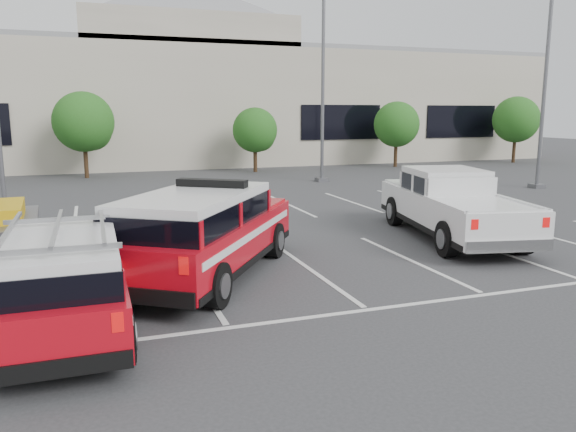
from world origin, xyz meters
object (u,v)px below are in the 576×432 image
tree_mid_right (256,132)px  tree_far_right (517,121)px  convention_building (156,98)px  tree_mid_left (85,124)px  white_pickup (451,211)px  tree_right (397,126)px  ladder_suv (63,289)px  light_pole_right (545,80)px  light_pole_mid (323,83)px  fire_chief_suv (204,239)px

tree_mid_right → tree_far_right: tree_far_right is taller
convention_building → tree_mid_right: bearing=-63.4°
tree_mid_left → white_pickup: tree_mid_left is taller
convention_building → tree_mid_left: 11.19m
tree_right → tree_mid_left: bearing=180.0°
tree_far_right → ladder_suv: 38.96m
convention_building → light_pole_right: bearing=-54.1°
light_pole_mid → fire_chief_suv: (-9.46, -15.66, -4.30)m
ladder_suv → convention_building: bearing=81.0°
light_pole_right → white_pickup: size_ratio=1.49×
white_pickup → tree_far_right: bearing=56.9°
fire_chief_suv → ladder_suv: (-2.87, -2.52, -0.11)m
light_pole_mid → light_pole_right: bearing=-33.7°
fire_chief_suv → white_pickup: size_ratio=0.92×
tree_mid_left → tree_mid_right: 10.01m
convention_building → ladder_suv: convention_building is taller
tree_mid_left → light_pole_right: size_ratio=0.47×
light_pole_mid → white_pickup: 14.82m
convention_building → tree_right: size_ratio=13.58×
tree_mid_right → light_pole_mid: light_pole_mid is taller
light_pole_right → ladder_suv: bearing=-150.3°
tree_mid_right → white_pickup: 20.16m
white_pickup → tree_mid_right: bearing=102.0°
convention_building → ladder_suv: bearing=-99.2°
light_pole_mid → white_pickup: size_ratio=1.49×
tree_far_right → white_pickup: 28.34m
convention_building → light_pole_mid: 17.27m
ladder_suv → tree_mid_left: bearing=89.2°
tree_right → white_pickup: tree_right is taller
tree_mid_right → tree_right: (10.00, 0.00, 0.27)m
light_pole_mid → light_pole_right: same height
convention_building → tree_right: 17.96m
ladder_suv → fire_chief_suv: bearing=41.5°
tree_right → tree_far_right: size_ratio=0.91×
tree_mid_left → tree_far_right: bearing=0.0°
convention_building → fire_chief_suv: 31.86m
convention_building → tree_far_right: convention_building is taller
tree_mid_left → light_pole_right: (20.91, -12.05, 2.14)m
tree_mid_right → fire_chief_suv: tree_mid_right is taller
ladder_suv → light_pole_mid: bearing=56.1°
convention_building → white_pickup: size_ratio=8.72×
tree_mid_left → light_pole_mid: 13.53m
fire_chief_suv → white_pickup: fire_chief_suv is taller
light_pole_mid → ladder_suv: light_pole_mid is taller
tree_mid_right → white_pickup: (0.14, -20.09, -1.70)m
ladder_suv → tree_far_right: bearing=38.8°
tree_right → tree_far_right: (10.00, 0.00, 0.27)m
ladder_suv → tree_right: bearing=50.1°
tree_mid_right → light_pole_right: 16.47m
fire_chief_suv → white_pickup: 7.86m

